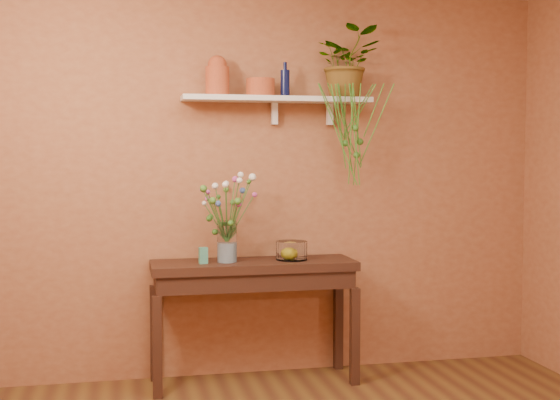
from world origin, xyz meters
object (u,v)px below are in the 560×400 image
at_px(blue_bottle, 285,83).
at_px(glass_bowl, 292,251).
at_px(spider_plant, 347,63).
at_px(sideboard, 254,279).
at_px(glass_vase, 227,245).
at_px(bouquet, 227,200).
at_px(terracotta_jug, 217,76).

height_order(blue_bottle, glass_bowl, blue_bottle).
height_order(blue_bottle, spider_plant, spider_plant).
xyz_separation_m(sideboard, glass_vase, (-0.18, -0.02, 0.24)).
relative_size(blue_bottle, bouquet, 0.50).
xyz_separation_m(glass_vase, glass_bowl, (0.44, 0.01, -0.06)).
bearing_deg(bouquet, glass_vase, 73.63).
bearing_deg(sideboard, spider_plant, 10.04).
distance_m(blue_bottle, spider_plant, 0.47).
bearing_deg(spider_plant, glass_vase, -171.03).
bearing_deg(blue_bottle, spider_plant, 3.43).
distance_m(blue_bottle, glass_vase, 1.17).
xyz_separation_m(blue_bottle, glass_vase, (-0.42, -0.11, -1.09)).
height_order(terracotta_jug, blue_bottle, terracotta_jug).
xyz_separation_m(sideboard, bouquet, (-0.18, -0.03, 0.53)).
xyz_separation_m(terracotta_jug, blue_bottle, (0.46, -0.01, -0.03)).
xyz_separation_m(spider_plant, glass_vase, (-0.87, -0.14, -1.24)).
bearing_deg(glass_vase, spider_plant, 8.97).
distance_m(terracotta_jug, blue_bottle, 0.46).
height_order(terracotta_jug, glass_vase, terracotta_jug).
bearing_deg(terracotta_jug, bouquet, -72.35).
distance_m(sideboard, spider_plant, 1.63).
relative_size(spider_plant, glass_bowl, 2.28).
height_order(blue_bottle, bouquet, blue_bottle).
xyz_separation_m(blue_bottle, spider_plant, (0.45, 0.03, 0.15)).
relative_size(terracotta_jug, spider_plant, 0.55).
xyz_separation_m(sideboard, spider_plant, (0.69, 0.12, 1.47)).
bearing_deg(spider_plant, sideboard, -169.96).
distance_m(spider_plant, glass_bowl, 1.37).
relative_size(sideboard, terracotta_jug, 5.12).
bearing_deg(glass_bowl, sideboard, 179.13).
relative_size(sideboard, glass_vase, 4.99).
distance_m(glass_vase, bouquet, 0.30).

